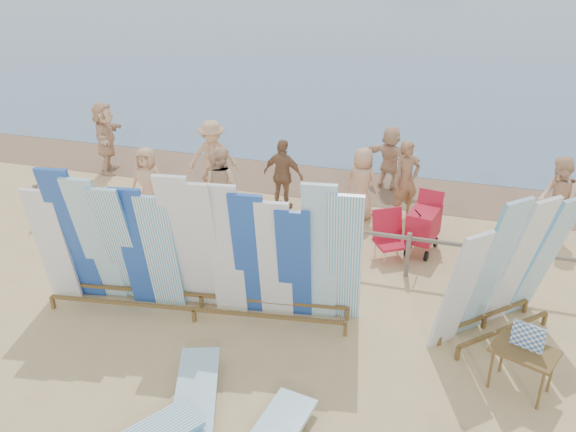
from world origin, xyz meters
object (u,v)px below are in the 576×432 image
(side_surfboard_rack, at_px, (504,272))
(beachgoer_5, at_px, (390,158))
(beachgoer_7, at_px, (406,181))
(beachgoer_2, at_px, (221,185))
(beachgoer_0, at_px, (148,183))
(beachgoer_3, at_px, (212,158))
(beachgoer_4, at_px, (283,175))
(beachgoer_6, at_px, (362,183))
(beachgoer_11, at_px, (106,138))
(flat_board_a, at_px, (193,428))
(beach_chair_left, at_px, (318,230))
(vendor_table, at_px, (521,369))
(beach_chair_right, at_px, (390,245))
(main_surfboard_rack, at_px, (194,252))
(beachgoer_8, at_px, (557,201))
(beachgoer_1, at_px, (215,187))
(stroller, at_px, (423,230))

(side_surfboard_rack, height_order, beachgoer_5, side_surfboard_rack)
(beachgoer_7, bearing_deg, beachgoer_2, 157.50)
(beachgoer_2, relative_size, beachgoer_0, 1.06)
(beachgoer_3, relative_size, beachgoer_7, 1.02)
(beachgoer_0, distance_m, beachgoer_4, 3.01)
(beachgoer_6, bearing_deg, beachgoer_5, -82.00)
(side_surfboard_rack, bearing_deg, beachgoer_6, 82.90)
(beachgoer_11, bearing_deg, beachgoer_3, -119.31)
(flat_board_a, relative_size, beach_chair_left, 3.46)
(vendor_table, relative_size, beach_chair_right, 1.16)
(vendor_table, height_order, beachgoer_5, beachgoer_5)
(flat_board_a, bearing_deg, beachgoer_5, 62.81)
(main_surfboard_rack, bearing_deg, beachgoer_3, 102.03)
(beach_chair_right, height_order, beachgoer_4, beachgoer_4)
(side_surfboard_rack, xyz_separation_m, beachgoer_8, (1.13, 3.65, -0.24))
(side_surfboard_rack, relative_size, beachgoer_8, 1.39)
(beachgoer_7, bearing_deg, beachgoer_1, 157.89)
(vendor_table, height_order, beach_chair_right, vendor_table)
(beach_chair_left, bearing_deg, vendor_table, -57.92)
(beach_chair_left, distance_m, beachgoer_8, 4.86)
(beachgoer_0, bearing_deg, beachgoer_7, 12.67)
(stroller, xyz_separation_m, beachgoer_11, (-8.36, 2.05, 0.47))
(beachgoer_6, bearing_deg, beach_chair_right, 137.29)
(beachgoer_5, distance_m, beachgoer_11, 7.33)
(beach_chair_right, bearing_deg, beachgoer_1, 139.41)
(main_surfboard_rack, height_order, beachgoer_5, main_surfboard_rack)
(beach_chair_right, height_order, stroller, stroller)
(beachgoer_0, bearing_deg, beachgoer_5, 29.87)
(beachgoer_4, bearing_deg, flat_board_a, 107.53)
(side_surfboard_rack, distance_m, beachgoer_3, 7.66)
(beachgoer_1, bearing_deg, side_surfboard_rack, 107.59)
(beachgoer_3, distance_m, beachgoer_1, 1.59)
(beachgoer_0, bearing_deg, flat_board_a, -60.24)
(beachgoer_6, height_order, beachgoer_7, beachgoer_7)
(beach_chair_left, distance_m, beachgoer_6, 1.62)
(main_surfboard_rack, bearing_deg, vendor_table, -12.28)
(stroller, distance_m, beachgoer_7, 1.59)
(beach_chair_left, relative_size, stroller, 0.65)
(beach_chair_right, distance_m, beachgoer_1, 3.99)
(main_surfboard_rack, bearing_deg, stroller, 36.52)
(beachgoer_8, height_order, beachgoer_11, beachgoer_11)
(beachgoer_8, distance_m, beachgoer_11, 10.90)
(flat_board_a, relative_size, beachgoer_7, 1.50)
(vendor_table, bearing_deg, beachgoer_8, 103.02)
(beach_chair_right, xyz_separation_m, stroller, (0.57, 0.47, 0.20))
(beach_chair_left, bearing_deg, main_surfboard_rack, -127.00)
(flat_board_a, bearing_deg, beachgoer_2, 89.76)
(vendor_table, xyz_separation_m, beach_chair_left, (-3.81, 3.58, -0.14))
(beachgoer_2, relative_size, beachgoer_3, 0.94)
(beachgoer_7, bearing_deg, flat_board_a, -145.68)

